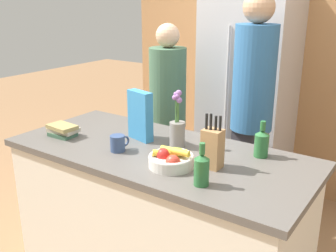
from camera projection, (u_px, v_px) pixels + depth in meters
kitchen_island at (159, 219)px, 2.45m from camera, size 1.81×0.81×0.93m
back_wall_wood at (275, 52)px, 3.62m from camera, size 3.01×0.12×2.60m
refrigerator at (248, 95)px, 3.49m from camera, size 0.74×0.62×1.91m
fruit_bowl at (172, 159)px, 2.06m from camera, size 0.24×0.24×0.10m
knife_block at (212, 148)px, 2.03m from camera, size 0.10×0.09×0.29m
flower_vase at (177, 130)px, 2.32m from camera, size 0.09×0.09×0.35m
cereal_box at (140, 116)px, 2.43m from camera, size 0.19×0.10×0.31m
coffee_mug at (118, 143)px, 2.27m from camera, size 0.09×0.12×0.10m
book_stack at (63, 130)px, 2.52m from camera, size 0.20×0.15×0.08m
bottle_oil at (262, 143)px, 2.18m from camera, size 0.08×0.08×0.21m
bottle_vinegar at (202, 169)px, 1.85m from camera, size 0.07×0.07×0.21m
person_at_sink at (168, 110)px, 3.20m from camera, size 0.30×0.30×1.60m
person_in_blue at (252, 106)px, 2.78m from camera, size 0.29×0.29×1.83m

